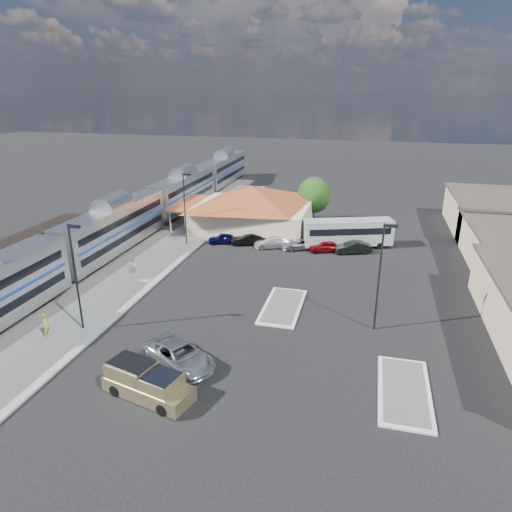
% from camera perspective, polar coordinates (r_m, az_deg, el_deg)
% --- Properties ---
extents(ground, '(280.00, 280.00, 0.00)m').
position_cam_1_polar(ground, '(40.50, -2.80, -7.03)').
color(ground, black).
rests_on(ground, ground).
extents(railbed, '(16.00, 100.00, 0.12)m').
position_cam_1_polar(railbed, '(56.05, -21.30, -0.39)').
color(railbed, '#4C4944').
rests_on(railbed, ground).
extents(platform, '(5.50, 92.00, 0.18)m').
position_cam_1_polar(platform, '(49.85, -14.08, -2.07)').
color(platform, gray).
rests_on(platform, ground).
extents(passenger_train, '(3.00, 104.00, 5.55)m').
position_cam_1_polar(passenger_train, '(56.27, -17.19, 3.22)').
color(passenger_train, silver).
rests_on(passenger_train, ground).
extents(freight_cars, '(2.80, 46.00, 4.00)m').
position_cam_1_polar(freight_cars, '(55.60, -25.36, 0.90)').
color(freight_cars, black).
rests_on(freight_cars, ground).
extents(station_depot, '(18.35, 12.24, 6.20)m').
position_cam_1_polar(station_depot, '(62.24, -0.46, 6.01)').
color(station_depot, beige).
rests_on(station_depot, ground).
extents(traffic_island_south, '(3.30, 7.50, 0.21)m').
position_cam_1_polar(traffic_island_south, '(41.32, 3.36, -6.28)').
color(traffic_island_south, silver).
rests_on(traffic_island_south, ground).
extents(traffic_island_north, '(3.30, 7.50, 0.21)m').
position_cam_1_polar(traffic_island_north, '(32.37, 18.03, -15.73)').
color(traffic_island_north, silver).
rests_on(traffic_island_north, ground).
extents(lamp_plat_s, '(1.08, 0.25, 9.00)m').
position_cam_1_polar(lamp_plat_s, '(38.03, -21.62, -1.58)').
color(lamp_plat_s, black).
rests_on(lamp_plat_s, ground).
extents(lamp_plat_n, '(1.08, 0.25, 9.00)m').
position_cam_1_polar(lamp_plat_n, '(56.35, -8.84, 6.53)').
color(lamp_plat_n, black).
rests_on(lamp_plat_n, ground).
extents(lamp_lot, '(1.08, 0.25, 9.00)m').
position_cam_1_polar(lamp_lot, '(36.83, 15.38, -1.54)').
color(lamp_lot, black).
rests_on(lamp_lot, ground).
extents(tree_depot, '(4.71, 4.71, 6.63)m').
position_cam_1_polar(tree_depot, '(66.39, 7.25, 7.56)').
color(tree_depot, '#382314').
rests_on(tree_depot, ground).
extents(pickup_truck, '(6.37, 3.62, 2.08)m').
position_cam_1_polar(pickup_truck, '(30.81, -13.34, -15.22)').
color(pickup_truck, '#93825A').
rests_on(pickup_truck, ground).
extents(suv, '(6.55, 5.35, 1.66)m').
position_cam_1_polar(suv, '(33.42, -9.58, -12.14)').
color(suv, '#AFB3B7').
rests_on(suv, ground).
extents(coach_bus, '(11.02, 5.79, 3.48)m').
position_cam_1_polar(coach_bus, '(56.88, 11.40, 3.01)').
color(coach_bus, silver).
rests_on(coach_bus, ground).
extents(person_a, '(0.57, 0.77, 1.92)m').
position_cam_1_polar(person_a, '(39.66, -24.75, -7.84)').
color(person_a, '#B7D041').
rests_on(person_a, platform).
extents(person_b, '(0.74, 0.89, 1.63)m').
position_cam_1_polar(person_b, '(49.70, -15.14, -1.12)').
color(person_b, silver).
rests_on(person_b, platform).
extents(parked_car_a, '(4.17, 2.76, 1.32)m').
position_cam_1_polar(parked_car_a, '(57.68, -4.08, 2.22)').
color(parked_car_a, '#0C0C3C').
rests_on(parked_car_a, ground).
extents(parked_car_b, '(4.64, 2.92, 1.44)m').
position_cam_1_polar(parked_car_b, '(57.06, -0.93, 2.12)').
color(parked_car_b, black).
rests_on(parked_car_b, ground).
extents(parked_car_c, '(5.12, 3.54, 1.38)m').
position_cam_1_polar(parked_car_c, '(56.08, 2.15, 1.75)').
color(parked_car_c, silver).
rests_on(parked_car_c, ground).
extents(parked_car_d, '(5.21, 3.97, 1.31)m').
position_cam_1_polar(parked_car_d, '(55.83, 5.43, 1.55)').
color(parked_car_d, gray).
rests_on(parked_car_d, ground).
extents(parked_car_e, '(4.23, 2.84, 1.34)m').
position_cam_1_polar(parked_car_e, '(55.19, 8.66, 1.18)').
color(parked_car_e, maroon).
rests_on(parked_car_e, ground).
extents(parked_car_f, '(4.61, 2.87, 1.43)m').
position_cam_1_polar(parked_car_f, '(55.28, 11.99, 1.05)').
color(parked_car_f, black).
rests_on(parked_car_f, ground).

